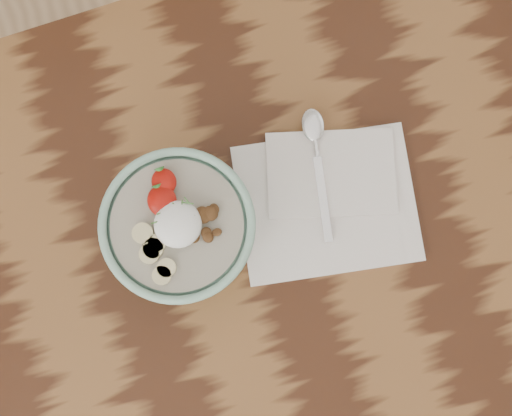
{
  "coord_description": "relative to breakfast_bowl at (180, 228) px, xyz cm",
  "views": [
    {
      "loc": [
        -5.21,
        -1.67,
        173.0
      ],
      "look_at": [
        -1.74,
        8.74,
        86.56
      ],
      "focal_mm": 50.0,
      "sensor_mm": 36.0,
      "label": 1
    }
  ],
  "objects": [
    {
      "name": "napkin",
      "position": [
        20.23,
        -1.64,
        -6.04
      ],
      "size": [
        27.18,
        23.66,
        1.49
      ],
      "rotation": [
        0.0,
        0.0,
        -0.17
      ],
      "color": "silver",
      "rests_on": "table"
    },
    {
      "name": "breakfast_bowl",
      "position": [
        0.0,
        0.0,
        0.0
      ],
      "size": [
        19.58,
        19.58,
        13.32
      ],
      "rotation": [
        0.0,
        0.0,
        0.11
      ],
      "color": "#87B6A0",
      "rests_on": "table"
    },
    {
      "name": "table",
      "position": [
        11.65,
        -9.97,
        -15.96
      ],
      "size": [
        160.0,
        90.0,
        75.0
      ],
      "color": "#371B0D",
      "rests_on": "ground"
    },
    {
      "name": "spoon",
      "position": [
        20.9,
        5.84,
        -4.76
      ],
      "size": [
        5.76,
        18.73,
        0.98
      ],
      "rotation": [
        0.0,
        0.0,
        -0.2
      ],
      "color": "silver",
      "rests_on": "napkin"
    }
  ]
}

